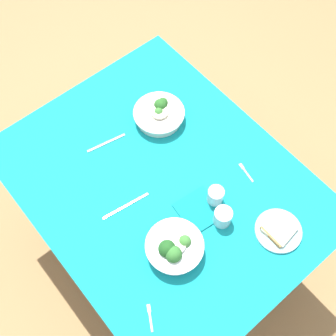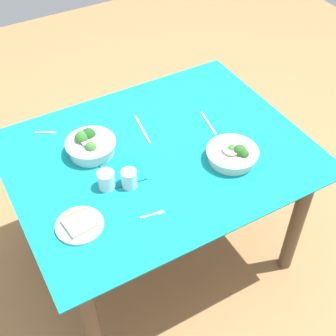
{
  "view_description": "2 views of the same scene",
  "coord_description": "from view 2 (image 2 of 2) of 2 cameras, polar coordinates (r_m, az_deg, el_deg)",
  "views": [
    {
      "loc": [
        0.65,
        -0.51,
        2.4
      ],
      "look_at": [
        -0.03,
        0.06,
        0.76
      ],
      "focal_mm": 47.31,
      "sensor_mm": 36.0,
      "label": 1
    },
    {
      "loc": [
        0.71,
        1.33,
        2.15
      ],
      "look_at": [
        0.02,
        0.11,
        0.76
      ],
      "focal_mm": 49.55,
      "sensor_mm": 36.0,
      "label": 2
    }
  ],
  "objects": [
    {
      "name": "water_glass_side",
      "position": [
        1.9,
        -4.8,
        -1.31
      ],
      "size": [
        0.07,
        0.07,
        0.08
      ],
      "primitive_type": "cylinder",
      "color": "silver",
      "rests_on": "dining_table"
    },
    {
      "name": "bread_side_plate",
      "position": [
        1.81,
        -10.85,
        -6.83
      ],
      "size": [
        0.19,
        0.19,
        0.03
      ],
      "color": "#99C6D1",
      "rests_on": "dining_table"
    },
    {
      "name": "water_glass_center",
      "position": [
        1.91,
        -7.6,
        -1.46
      ],
      "size": [
        0.07,
        0.07,
        0.08
      ],
      "primitive_type": "cylinder",
      "color": "silver",
      "rests_on": "dining_table"
    },
    {
      "name": "ground_plane",
      "position": [
        2.63,
        -0.88,
        -10.15
      ],
      "size": [
        6.0,
        6.0,
        0.0
      ],
      "primitive_type": "plane",
      "color": "#9E7547"
    },
    {
      "name": "table_knife_right",
      "position": [
        2.23,
        4.99,
        5.53
      ],
      "size": [
        0.04,
        0.18,
        0.0
      ],
      "primitive_type": "cube",
      "rotation": [
        0.0,
        0.0,
        1.38
      ],
      "color": "#B7B7BC",
      "rests_on": "dining_table"
    },
    {
      "name": "fork_by_far_bowl",
      "position": [
        2.24,
        -14.71,
        4.24
      ],
      "size": [
        0.09,
        0.06,
        0.0
      ],
      "rotation": [
        0.0,
        0.0,
        2.61
      ],
      "color": "#B7B7BC",
      "rests_on": "dining_table"
    },
    {
      "name": "broccoli_bowl_far",
      "position": [
        2.03,
        7.99,
        1.67
      ],
      "size": [
        0.23,
        0.23,
        0.09
      ],
      "color": "silver",
      "rests_on": "dining_table"
    },
    {
      "name": "fork_by_near_bowl",
      "position": [
        1.82,
        -1.8,
        -5.73
      ],
      "size": [
        0.1,
        0.03,
        0.0
      ],
      "rotation": [
        0.0,
        0.0,
        2.96
      ],
      "color": "#B7B7BC",
      "rests_on": "dining_table"
    },
    {
      "name": "broccoli_bowl_near",
      "position": [
        2.07,
        -9.56,
        2.8
      ],
      "size": [
        0.22,
        0.22,
        0.11
      ],
      "color": "white",
      "rests_on": "dining_table"
    },
    {
      "name": "dining_table",
      "position": [
        2.14,
        -1.06,
        -0.33
      ],
      "size": [
        1.31,
        1.03,
        0.74
      ],
      "color": "teal",
      "rests_on": "ground_plane"
    },
    {
      "name": "napkin_folded_upper",
      "position": [
        1.98,
        -5.58,
        -0.5
      ],
      "size": [
        0.18,
        0.17,
        0.01
      ],
      "primitive_type": "cube",
      "rotation": [
        0.0,
        0.0,
        -0.11
      ],
      "color": "#0F777D",
      "rests_on": "dining_table"
    },
    {
      "name": "table_knife_left",
      "position": [
        2.19,
        -3.18,
        4.83
      ],
      "size": [
        0.04,
        0.21,
        0.0
      ],
      "primitive_type": "cube",
      "rotation": [
        0.0,
        0.0,
        4.57
      ],
      "color": "#B7B7BC",
      "rests_on": "dining_table"
    }
  ]
}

